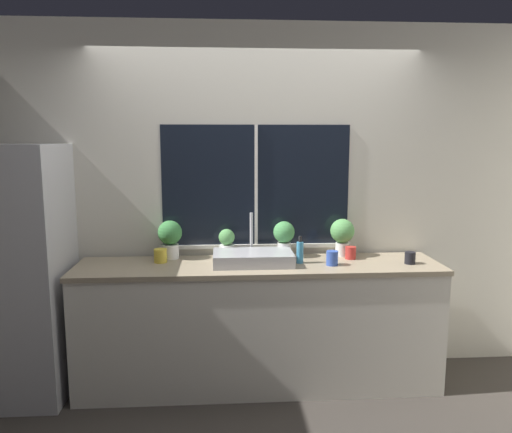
% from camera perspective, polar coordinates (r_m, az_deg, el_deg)
% --- Properties ---
extents(ground_plane, '(14.00, 14.00, 0.00)m').
position_cam_1_polar(ground_plane, '(3.73, 0.67, -20.50)').
color(ground_plane, '#38332D').
extents(wall_back, '(8.00, 0.09, 2.70)m').
position_cam_1_polar(wall_back, '(3.91, -0.03, 1.84)').
color(wall_back, beige).
rests_on(wall_back, ground_plane).
extents(wall_left, '(0.06, 7.00, 2.70)m').
position_cam_1_polar(wall_left, '(5.17, -26.81, 2.61)').
color(wall_left, beige).
rests_on(wall_left, ground_plane).
extents(wall_right, '(0.06, 7.00, 2.70)m').
position_cam_1_polar(wall_right, '(5.40, 24.23, 3.01)').
color(wall_right, beige).
rests_on(wall_right, ground_plane).
extents(counter, '(2.66, 0.59, 0.93)m').
position_cam_1_polar(counter, '(3.79, 0.34, -12.24)').
color(counter, silver).
rests_on(counter, ground_plane).
extents(refrigerator, '(0.62, 0.73, 1.80)m').
position_cam_1_polar(refrigerator, '(3.92, -25.24, -5.78)').
color(refrigerator, '#B7B7BC').
rests_on(refrigerator, ground_plane).
extents(sink, '(0.58, 0.39, 0.35)m').
position_cam_1_polar(sink, '(3.63, -0.35, -4.73)').
color(sink, '#ADADB2').
rests_on(sink, counter).
extents(potted_plant_far_left, '(0.18, 0.18, 0.29)m').
position_cam_1_polar(potted_plant_far_left, '(3.83, -9.80, -2.31)').
color(potted_plant_far_left, white).
rests_on(potted_plant_far_left, counter).
extents(potted_plant_center_left, '(0.12, 0.12, 0.22)m').
position_cam_1_polar(potted_plant_center_left, '(3.82, -3.37, -3.02)').
color(potted_plant_center_left, white).
rests_on(potted_plant_center_left, counter).
extents(potted_plant_center_right, '(0.16, 0.16, 0.28)m').
position_cam_1_polar(potted_plant_center_right, '(3.84, 3.21, -2.21)').
color(potted_plant_center_right, white).
rests_on(potted_plant_center_right, counter).
extents(potted_plant_far_right, '(0.19, 0.19, 0.29)m').
position_cam_1_polar(potted_plant_far_right, '(3.92, 9.83, -1.91)').
color(potted_plant_far_right, white).
rests_on(potted_plant_far_right, counter).
extents(soap_bottle, '(0.05, 0.05, 0.20)m').
position_cam_1_polar(soap_bottle, '(3.67, 5.05, -4.05)').
color(soap_bottle, teal).
rests_on(soap_bottle, counter).
extents(mug_black, '(0.08, 0.08, 0.09)m').
position_cam_1_polar(mug_black, '(3.81, 17.19, -4.54)').
color(mug_black, black).
rests_on(mug_black, counter).
extents(mug_blue, '(0.08, 0.08, 0.10)m').
position_cam_1_polar(mug_blue, '(3.64, 8.70, -4.73)').
color(mug_blue, '#3351AD').
rests_on(mug_blue, counter).
extents(mug_yellow, '(0.09, 0.09, 0.10)m').
position_cam_1_polar(mug_yellow, '(3.75, -10.87, -4.42)').
color(mug_yellow, gold).
rests_on(mug_yellow, counter).
extents(mug_red, '(0.08, 0.08, 0.09)m').
position_cam_1_polar(mug_red, '(3.85, 10.76, -4.10)').
color(mug_red, '#B72D28').
rests_on(mug_red, counter).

